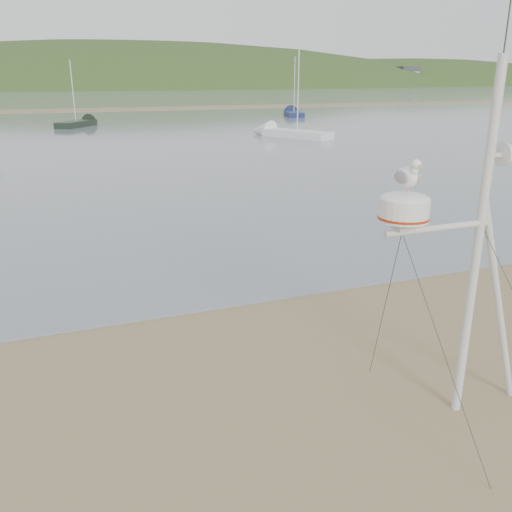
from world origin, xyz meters
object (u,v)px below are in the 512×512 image
object	(u,v)px
sailboat_white_near	(278,132)
mast_rig	(466,322)
sailboat_blue_far	(292,113)
sailboat_dark_mid	(85,122)

from	to	relation	value
sailboat_white_near	mast_rig	bearing A→B (deg)	-109.39
sailboat_blue_far	sailboat_white_near	bearing A→B (deg)	-117.39
mast_rig	sailboat_dark_mid	world-z (taller)	sailboat_dark_mid
sailboat_dark_mid	sailboat_white_near	bearing A→B (deg)	-48.95
mast_rig	sailboat_dark_mid	distance (m)	46.70
sailboat_white_near	sailboat_blue_far	xyz separation A→B (m)	(10.21, 19.71, 0.00)
sailboat_dark_mid	sailboat_blue_far	size ratio (longest dim) A/B	0.86
sailboat_dark_mid	sailboat_blue_far	bearing A→B (deg)	13.43
sailboat_dark_mid	sailboat_blue_far	distance (m)	23.31
sailboat_white_near	sailboat_blue_far	world-z (taller)	sailboat_white_near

